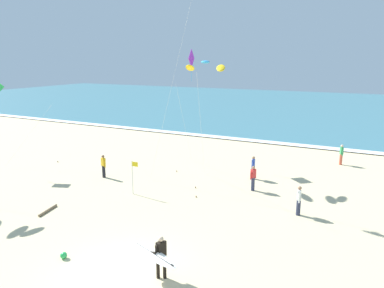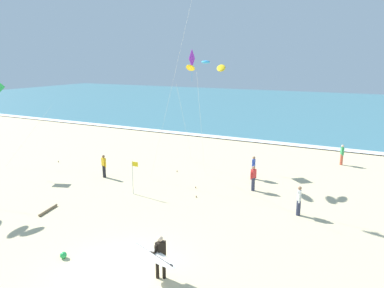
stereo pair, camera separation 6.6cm
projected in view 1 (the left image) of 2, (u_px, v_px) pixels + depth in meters
name	position (u px, v px, depth m)	size (l,w,h in m)	color
ground_plane	(123.00, 274.00, 13.64)	(160.00, 160.00, 0.00)	beige
ocean_water	(319.00, 107.00, 60.57)	(160.00, 60.00, 0.08)	teal
shoreline_foam	(277.00, 143.00, 34.69)	(160.00, 1.24, 0.01)	white
surfer_lead	(157.00, 254.00, 13.02)	(2.32, 1.20, 1.71)	black
kite_arc_cobalt_near	(205.00, 66.00, 23.88)	(2.91, 5.37, 7.86)	yellow
kite_diamond_violet_distant	(191.00, 62.00, 27.22)	(0.59, 4.00, 8.68)	purple
bystander_yellow_top	(104.00, 166.00, 24.63)	(0.48, 0.28, 1.59)	black
bystander_green_top	(341.00, 154.00, 27.63)	(0.29, 0.46, 1.59)	#D8593F
bystander_white_top	(299.00, 200.00, 18.64)	(0.25, 0.49, 1.59)	#2D334C
bystander_red_top	(253.00, 178.00, 22.15)	(0.30, 0.46, 1.59)	#2D334C
bystander_blue_top	(253.00, 167.00, 24.33)	(0.22, 0.50, 1.59)	black
lifeguard_flag	(133.00, 174.00, 21.45)	(0.45, 0.05, 2.10)	silver
beach_ball	(64.00, 255.00, 14.68)	(0.28, 0.28, 0.28)	green
driftwood_log	(48.00, 210.00, 19.24)	(0.13, 0.13, 1.47)	#846B4C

